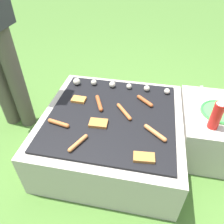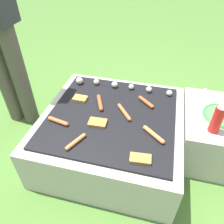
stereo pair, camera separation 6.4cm
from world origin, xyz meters
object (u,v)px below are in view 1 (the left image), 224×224
plate_colorful (220,112)px  condiment_bottle (217,115)px  sausage_front_center (145,101)px  fork_utensil (205,92)px

plate_colorful → condiment_bottle: (-0.08, -0.17, 0.10)m
sausage_front_center → condiment_bottle: 0.50m
plate_colorful → condiment_bottle: bearing=-115.0°
plate_colorful → fork_utensil: (-0.07, 0.24, -0.01)m
plate_colorful → fork_utensil: bearing=106.4°
plate_colorful → condiment_bottle: condiment_bottle is taller
plate_colorful → sausage_front_center: bearing=178.3°
sausage_front_center → condiment_bottle: bearing=-22.1°
fork_utensil → condiment_bottle: bearing=-91.1°
sausage_front_center → fork_utensil: bearing=26.0°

